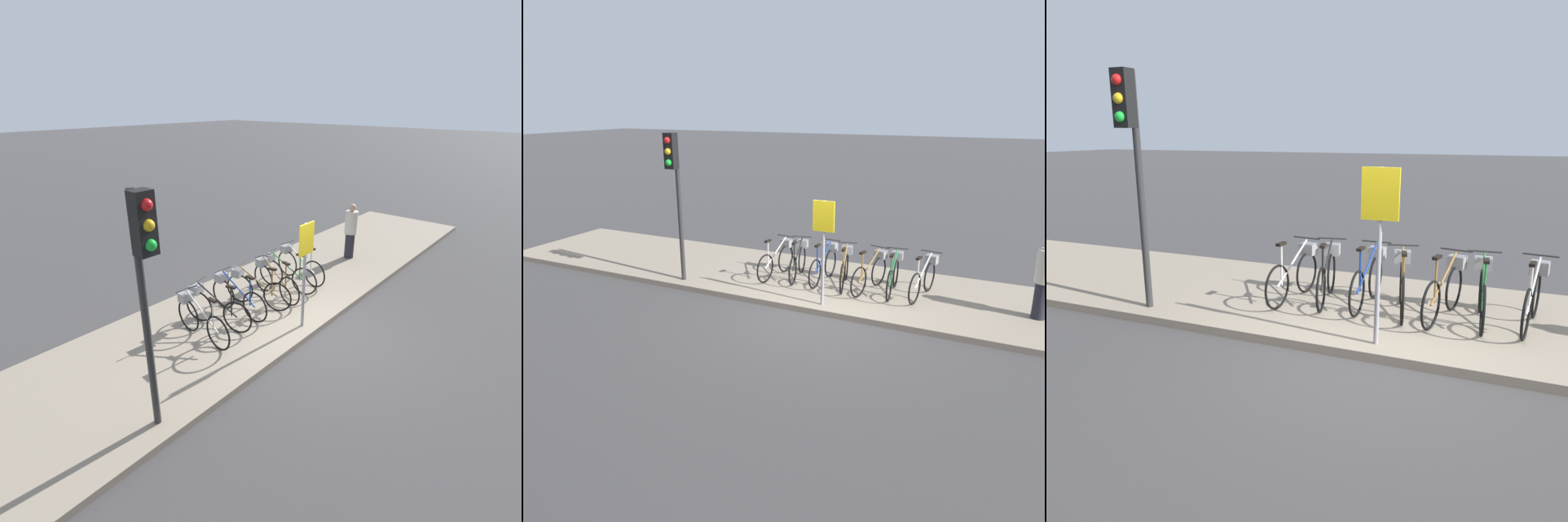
{
  "view_description": "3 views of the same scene",
  "coord_description": "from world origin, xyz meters",
  "views": [
    {
      "loc": [
        -5.96,
        -3.63,
        4.34
      ],
      "look_at": [
        0.02,
        1.43,
        1.2
      ],
      "focal_mm": 28.0,
      "sensor_mm": 36.0,
      "label": 1
    },
    {
      "loc": [
        3.43,
        -8.65,
        4.0
      ],
      "look_at": [
        -0.89,
        0.3,
        0.92
      ],
      "focal_mm": 35.0,
      "sensor_mm": 36.0,
      "label": 2
    },
    {
      "loc": [
        1.4,
        -5.34,
        2.62
      ],
      "look_at": [
        -1.39,
        1.39,
        0.77
      ],
      "focal_mm": 35.0,
      "sensor_mm": 36.0,
      "label": 3
    }
  ],
  "objects": [
    {
      "name": "sign_post",
      "position": [
        -0.04,
        0.29,
        1.57
      ],
      "size": [
        0.44,
        0.07,
        2.12
      ],
      "color": "#99999E",
      "rests_on": "sidewalk"
    },
    {
      "name": "ground_plane",
      "position": [
        0.0,
        0.0,
        0.0
      ],
      "size": [
        120.0,
        120.0,
        0.0
      ],
      "primitive_type": "plane",
      "color": "#423F3F"
    },
    {
      "name": "traffic_light",
      "position": [
        -3.49,
        0.24,
        2.5
      ],
      "size": [
        0.24,
        0.4,
        3.31
      ],
      "color": "#2D2D2D",
      "rests_on": "sidewalk"
    },
    {
      "name": "parked_bicycle_6",
      "position": [
        1.71,
        1.66,
        0.55
      ],
      "size": [
        0.46,
        1.56,
        0.96
      ],
      "color": "black",
      "rests_on": "sidewalk"
    },
    {
      "name": "parked_bicycle_0",
      "position": [
        -1.64,
        1.52,
        0.55
      ],
      "size": [
        0.46,
        1.56,
        0.96
      ],
      "color": "black",
      "rests_on": "sidewalk"
    },
    {
      "name": "parked_bicycle_1",
      "position": [
        -1.16,
        1.64,
        0.55
      ],
      "size": [
        0.47,
        1.55,
        0.96
      ],
      "color": "black",
      "rests_on": "sidewalk"
    },
    {
      "name": "parked_bicycle_2",
      "position": [
        -0.52,
        1.66,
        0.55
      ],
      "size": [
        0.46,
        1.57,
        0.96
      ],
      "color": "black",
      "rests_on": "sidewalk"
    },
    {
      "name": "parked_bicycle_3",
      "position": [
        -0.01,
        1.59,
        0.55
      ],
      "size": [
        0.53,
        1.53,
        0.96
      ],
      "color": "black",
      "rests_on": "sidewalk"
    },
    {
      "name": "parked_bicycle_5",
      "position": [
        1.07,
        1.61,
        0.55
      ],
      "size": [
        0.46,
        1.56,
        0.96
      ],
      "color": "black",
      "rests_on": "sidewalk"
    },
    {
      "name": "parked_bicycle_4",
      "position": [
        0.6,
        1.56,
        0.55
      ],
      "size": [
        0.49,
        1.54,
        0.96
      ],
      "color": "black",
      "rests_on": "sidewalk"
    },
    {
      "name": "sidewalk",
      "position": [
        0.0,
        1.64,
        0.06
      ],
      "size": [
        17.99,
        3.28,
        0.12
      ],
      "color": "gray",
      "rests_on": "ground_plane"
    }
  ]
}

